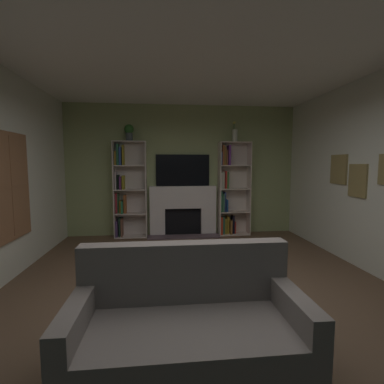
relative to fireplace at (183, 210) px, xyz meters
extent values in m
plane|color=brown|center=(0.00, -3.17, -0.56)|extent=(7.84, 7.84, 0.00)
cube|color=#9DA971|center=(0.00, 0.13, 0.86)|extent=(5.10, 0.06, 2.83)
cube|color=olive|center=(2.48, -2.17, 0.75)|extent=(0.03, 0.39, 0.50)
cube|color=slate|center=(2.47, -2.17, 0.75)|extent=(0.01, 0.33, 0.44)
cube|color=olive|center=(2.48, -1.70, 0.91)|extent=(0.03, 0.42, 0.49)
cube|color=teal|center=(2.47, -1.70, 0.91)|extent=(0.01, 0.36, 0.43)
cube|color=#916141|center=(-2.47, -2.13, 0.71)|extent=(0.04, 0.96, 1.45)
cube|color=silver|center=(-2.46, -2.13, 0.71)|extent=(0.01, 0.86, 1.35)
cube|color=#916141|center=(-2.45, -2.13, 0.71)|extent=(0.01, 0.02, 1.35)
cube|color=#916141|center=(-2.45, -2.13, 0.71)|extent=(0.01, 0.86, 0.02)
cube|color=white|center=(0.00, -3.17, 2.30)|extent=(5.10, 6.65, 0.06)
cube|color=white|center=(-0.56, 0.01, -0.26)|extent=(0.33, 0.18, 0.59)
cube|color=white|center=(0.56, 0.01, -0.26)|extent=(0.33, 0.18, 0.59)
cube|color=white|center=(0.00, 0.01, 0.28)|extent=(1.45, 0.18, 0.49)
cube|color=black|center=(0.00, 0.06, -0.26)|extent=(0.79, 0.08, 0.59)
cube|color=#624E58|center=(0.00, -0.24, -0.54)|extent=(1.55, 0.30, 0.03)
cube|color=black|center=(0.00, 0.07, 0.86)|extent=(1.17, 0.06, 0.69)
cube|color=silver|center=(-1.46, -0.06, 0.46)|extent=(0.02, 0.31, 2.03)
cube|color=silver|center=(-0.79, -0.06, 0.46)|extent=(0.02, 0.31, 2.03)
cube|color=silver|center=(-1.12, 0.09, 0.46)|extent=(0.68, 0.02, 2.03)
cube|color=silver|center=(-1.12, -0.06, -0.55)|extent=(0.65, 0.31, 0.02)
cube|color=#533B6B|center=(-1.42, -0.05, -0.37)|extent=(0.04, 0.26, 0.34)
cube|color=#366343|center=(-1.36, -0.01, -0.35)|extent=(0.04, 0.18, 0.39)
cube|color=brown|center=(-1.32, -0.05, -0.35)|extent=(0.02, 0.26, 0.38)
cube|color=silver|center=(-1.12, -0.06, -0.05)|extent=(0.65, 0.31, 0.02)
cube|color=#A62732|center=(-1.42, -0.01, 0.17)|extent=(0.03, 0.18, 0.42)
cube|color=#35673F|center=(-1.38, -0.01, 0.17)|extent=(0.02, 0.18, 0.42)
cube|color=#A67821|center=(-1.34, -0.01, 0.09)|extent=(0.04, 0.18, 0.26)
cube|color=#2C794E|center=(-1.30, -0.05, 0.09)|extent=(0.04, 0.26, 0.26)
cube|color=#974F26|center=(-1.24, -0.03, 0.15)|extent=(0.04, 0.21, 0.38)
cube|color=silver|center=(-1.12, -0.06, 0.46)|extent=(0.65, 0.31, 0.02)
cube|color=beige|center=(-1.42, -0.02, 0.65)|extent=(0.03, 0.19, 0.37)
cube|color=black|center=(-1.38, -0.01, 0.62)|extent=(0.04, 0.17, 0.30)
cube|color=#672B6D|center=(-1.33, -0.03, 0.60)|extent=(0.04, 0.21, 0.27)
cube|color=olive|center=(-1.27, -0.03, 0.61)|extent=(0.04, 0.22, 0.29)
cube|color=silver|center=(-1.12, -0.06, 0.97)|extent=(0.65, 0.31, 0.02)
cube|color=#A6792B|center=(-1.42, -0.02, 1.13)|extent=(0.04, 0.20, 0.30)
cube|color=#32764E|center=(-1.37, -0.01, 1.20)|extent=(0.04, 0.18, 0.44)
cube|color=#324B93|center=(-1.31, -0.04, 1.16)|extent=(0.04, 0.23, 0.37)
cube|color=olive|center=(-1.26, -0.03, 1.19)|extent=(0.03, 0.22, 0.41)
cube|color=silver|center=(-1.12, -0.06, 1.47)|extent=(0.65, 0.31, 0.02)
cube|color=beige|center=(0.79, -0.07, 0.46)|extent=(0.02, 0.32, 2.03)
cube|color=beige|center=(1.46, -0.07, 0.46)|extent=(0.02, 0.32, 2.03)
cube|color=beige|center=(1.12, 0.09, 0.46)|extent=(0.68, 0.02, 2.03)
cube|color=beige|center=(1.12, -0.07, -0.55)|extent=(0.65, 0.32, 0.02)
cube|color=red|center=(0.83, -0.06, -0.35)|extent=(0.04, 0.28, 0.39)
cube|color=#26634C|center=(0.88, -0.04, -0.35)|extent=(0.04, 0.24, 0.38)
cube|color=olive|center=(0.94, -0.03, -0.37)|extent=(0.04, 0.22, 0.34)
cube|color=#A78423|center=(0.99, -0.02, -0.35)|extent=(0.04, 0.20, 0.38)
cube|color=#966331|center=(1.05, -0.05, -0.38)|extent=(0.03, 0.27, 0.31)
cube|color=black|center=(1.11, -0.03, -0.34)|extent=(0.04, 0.21, 0.39)
cube|color=red|center=(1.15, -0.02, -0.41)|extent=(0.02, 0.20, 0.26)
cube|color=beige|center=(1.12, -0.07, -0.05)|extent=(0.65, 0.32, 0.02)
cube|color=#336F48|center=(0.83, -0.06, 0.18)|extent=(0.03, 0.27, 0.44)
cube|color=#396A50|center=(0.87, -0.06, 0.16)|extent=(0.03, 0.27, 0.39)
cube|color=#354182|center=(0.92, -0.02, 0.17)|extent=(0.03, 0.21, 0.43)
cube|color=navy|center=(0.96, -0.05, 0.09)|extent=(0.03, 0.26, 0.26)
cube|color=beige|center=(1.12, -0.07, 0.46)|extent=(0.65, 0.32, 0.02)
cube|color=beige|center=(0.83, -0.03, 0.64)|extent=(0.04, 0.22, 0.34)
cube|color=beige|center=(0.87, -0.03, 0.65)|extent=(0.03, 0.22, 0.37)
cube|color=red|center=(0.93, -0.03, 0.66)|extent=(0.03, 0.23, 0.38)
cube|color=#3C6B38|center=(0.97, -0.03, 0.65)|extent=(0.04, 0.23, 0.36)
cube|color=beige|center=(1.12, -0.07, 0.97)|extent=(0.65, 0.32, 0.02)
cube|color=#214794|center=(0.82, -0.04, 1.12)|extent=(0.02, 0.24, 0.28)
cube|color=#9B5028|center=(0.87, -0.03, 1.19)|extent=(0.04, 0.22, 0.43)
cube|color=olive|center=(0.92, -0.01, 1.17)|extent=(0.03, 0.18, 0.39)
cube|color=#9B523C|center=(0.96, -0.02, 1.14)|extent=(0.02, 0.20, 0.33)
cube|color=#612D81|center=(1.00, -0.04, 1.19)|extent=(0.04, 0.24, 0.43)
cube|color=beige|center=(1.12, -0.07, 1.47)|extent=(0.65, 0.32, 0.02)
cylinder|color=#454D52|center=(-1.12, -0.05, 1.56)|extent=(0.14, 0.14, 0.17)
sphere|color=#2E6428|center=(-1.12, -0.05, 1.72)|extent=(0.20, 0.20, 0.20)
cylinder|color=beige|center=(1.12, -0.05, 1.61)|extent=(0.11, 0.11, 0.27)
cylinder|color=#4C7F3F|center=(1.12, -0.04, 1.82)|extent=(0.01, 0.01, 0.15)
sphere|color=#DFD157|center=(1.12, -0.04, 1.90)|extent=(0.05, 0.05, 0.05)
cylinder|color=#4C7F3F|center=(1.10, -0.04, 1.81)|extent=(0.01, 0.01, 0.14)
sphere|color=#DFD157|center=(1.10, -0.04, 1.89)|extent=(0.05, 0.05, 0.05)
cube|color=gray|center=(-0.27, -4.18, -0.35)|extent=(1.72, 0.84, 0.41)
cube|color=gray|center=(-0.27, -3.85, 0.10)|extent=(1.72, 0.16, 0.50)
cube|color=gray|center=(0.52, -4.18, -0.25)|extent=(0.14, 0.84, 0.61)
cube|color=gray|center=(-1.06, -4.18, -0.25)|extent=(0.14, 0.84, 0.61)
cube|color=brown|center=(-0.27, -3.35, -0.14)|extent=(0.71, 0.45, 0.04)
cylinder|color=brown|center=(-0.60, -3.55, -0.36)|extent=(0.05, 0.05, 0.39)
cylinder|color=brown|center=(0.06, -3.55, -0.36)|extent=(0.05, 0.05, 0.39)
cylinder|color=brown|center=(-0.60, -3.15, -0.36)|extent=(0.05, 0.05, 0.39)
cylinder|color=brown|center=(0.06, -3.15, -0.36)|extent=(0.05, 0.05, 0.39)
camera|label=1|loc=(-0.45, -6.14, 1.01)|focal=26.53mm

